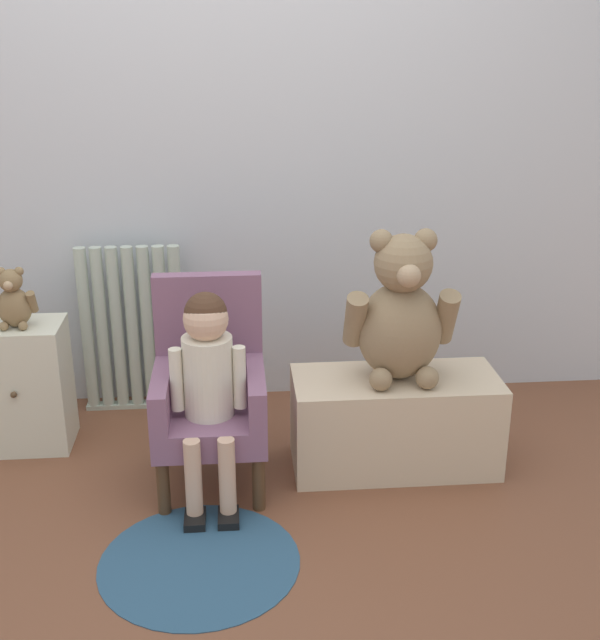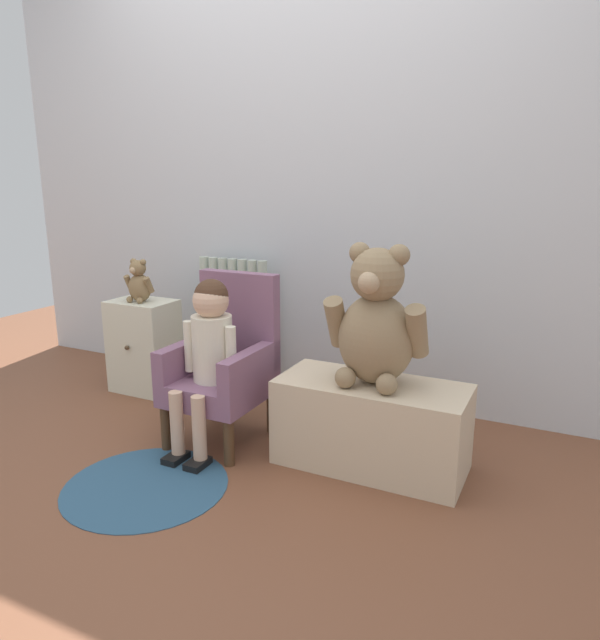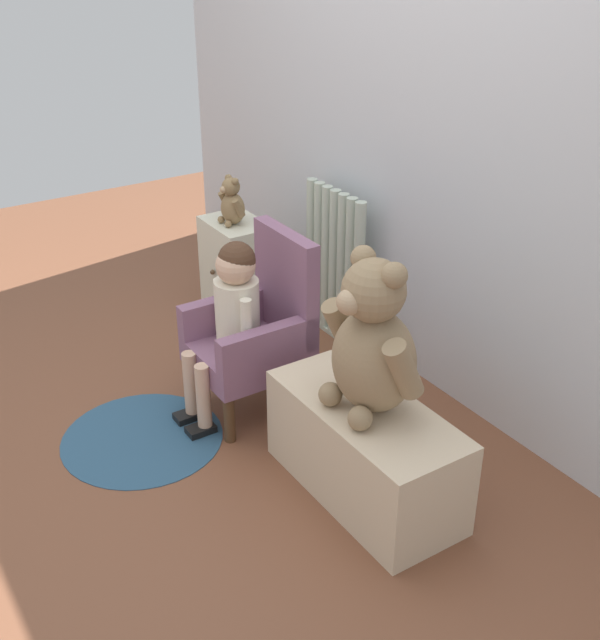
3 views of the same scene
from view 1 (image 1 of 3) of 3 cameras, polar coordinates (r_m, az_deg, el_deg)
The scene contains 10 objects.
ground_plane at distance 2.59m, azimuth -5.28°, elevation -16.50°, with size 6.00×6.00×0.00m, color brown.
back_wall at distance 3.30m, azimuth -5.93°, elevation 14.14°, with size 3.80×0.05×2.40m, color silver.
radiator at distance 3.40m, azimuth -11.82°, elevation -0.70°, with size 0.43×0.05×0.71m.
small_dresser at distance 3.25m, azimuth -19.09°, elevation -4.44°, with size 0.34×0.27×0.50m.
child_armchair at distance 2.84m, azimuth -6.43°, elevation -4.99°, with size 0.38×0.42×0.73m.
child_figure at distance 2.68m, azimuth -6.59°, elevation -3.43°, with size 0.25×0.35×0.73m.
low_bench at distance 2.99m, azimuth 6.75°, elevation -7.19°, with size 0.75×0.33×0.35m, color beige.
large_teddy_bear at distance 2.83m, azimuth 7.17°, elevation 0.38°, with size 0.40×0.28×0.55m.
small_teddy_bear at distance 3.11m, azimuth -19.71°, elevation 1.29°, with size 0.17×0.12×0.23m.
floor_rug at distance 2.58m, azimuth -7.16°, elevation -16.68°, with size 0.62×0.62×0.01m, color #2C506E.
Camera 1 is at (0.05, -2.08, 1.54)m, focal length 45.00 mm.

